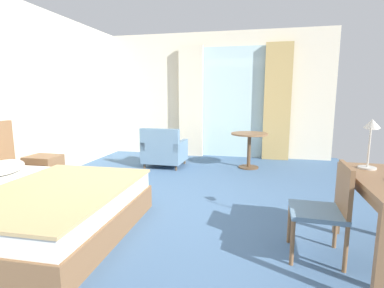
# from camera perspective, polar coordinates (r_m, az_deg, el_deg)

# --- Properties ---
(ground) EXTENTS (5.64, 7.69, 0.10)m
(ground) POSITION_cam_1_polar(r_m,az_deg,el_deg) (3.85, -4.12, -13.33)
(ground) COLOR #426084
(wall_back) EXTENTS (5.24, 0.12, 2.84)m
(wall_back) POSITION_cam_1_polar(r_m,az_deg,el_deg) (7.06, 4.34, 9.30)
(wall_back) COLOR beige
(wall_back) RESTS_ON ground
(balcony_glass_door) EXTENTS (1.50, 0.02, 2.50)m
(balcony_glass_door) POSITION_cam_1_polar(r_m,az_deg,el_deg) (6.93, 7.90, 7.82)
(balcony_glass_door) COLOR silver
(balcony_glass_door) RESTS_ON ground
(curtain_panel_left) EXTENTS (0.56, 0.10, 2.54)m
(curtain_panel_left) POSITION_cam_1_polar(r_m,az_deg,el_deg) (6.98, -0.20, 8.08)
(curtain_panel_left) COLOR beige
(curtain_panel_left) RESTS_ON ground
(curtain_panel_right) EXTENTS (0.57, 0.10, 2.54)m
(curtain_panel_right) POSITION_cam_1_polar(r_m,az_deg,el_deg) (6.81, 16.06, 7.68)
(curtain_panel_right) COLOR tan
(curtain_panel_right) RESTS_ON ground
(bed) EXTENTS (2.13, 1.96, 1.09)m
(bed) POSITION_cam_1_polar(r_m,az_deg,el_deg) (3.67, -29.57, -10.42)
(bed) COLOR brown
(bed) RESTS_ON ground
(nightstand) EXTENTS (0.47, 0.40, 0.51)m
(nightstand) POSITION_cam_1_polar(r_m,az_deg,el_deg) (5.18, -26.50, -4.78)
(nightstand) COLOR brown
(nightstand) RESTS_ON ground
(desk_chair) EXTENTS (0.47, 0.46, 0.86)m
(desk_chair) POSITION_cam_1_polar(r_m,az_deg,el_deg) (2.90, 24.52, -10.77)
(desk_chair) COLOR slate
(desk_chair) RESTS_ON ground
(desk_lamp) EXTENTS (0.19, 0.24, 0.48)m
(desk_lamp) POSITION_cam_1_polar(r_m,az_deg,el_deg) (3.24, 31.17, 1.83)
(desk_lamp) COLOR #B7B2A8
(desk_lamp) RESTS_ON writing_desk
(armchair_by_window) EXTENTS (0.79, 0.73, 0.80)m
(armchair_by_window) POSITION_cam_1_polar(r_m,az_deg,el_deg) (5.99, -5.41, -1.35)
(armchair_by_window) COLOR slate
(armchair_by_window) RESTS_ON ground
(round_cafe_table) EXTENTS (0.72, 0.72, 0.70)m
(round_cafe_table) POSITION_cam_1_polar(r_m,az_deg,el_deg) (5.94, 10.94, 0.37)
(round_cafe_table) COLOR brown
(round_cafe_table) RESTS_ON ground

